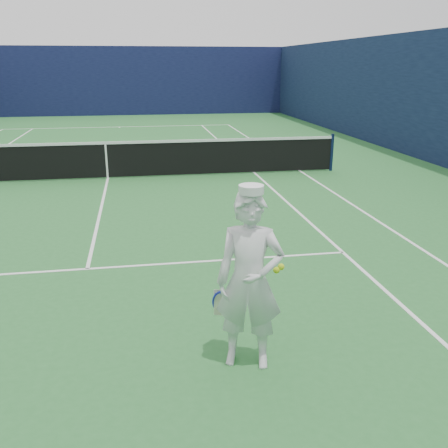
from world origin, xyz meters
name	(u,v)px	position (x,y,z in m)	size (l,w,h in m)	color
ground	(108,179)	(0.00, 0.00, 0.00)	(80.00, 80.00, 0.00)	#286A2F
court_markings	(108,178)	(0.00, 0.00, 0.00)	(11.03, 23.83, 0.01)	white
windscreen_fence	(102,103)	(0.00, 0.00, 2.00)	(20.12, 36.12, 4.00)	#10153D
tennis_net	(106,158)	(0.00, 0.00, 0.55)	(12.88, 0.09, 1.07)	#141E4C
tennis_player	(250,281)	(1.88, -9.24, 0.93)	(0.77, 0.67, 1.90)	white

